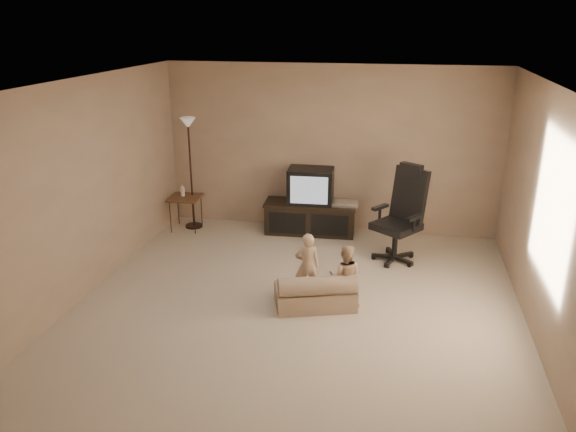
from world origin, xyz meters
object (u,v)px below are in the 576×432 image
object	(u,v)px
office_chair	(400,227)
side_table	(185,198)
toddler_left	(307,265)
child_sofa	(316,294)
toddler_right	(345,276)
floor_lamp	(189,149)
tv_stand	(311,207)

from	to	relation	value
office_chair	side_table	xyz separation A→B (m)	(-3.25, 0.52, 0.04)
toddler_left	side_table	bearing A→B (deg)	-53.02
office_chair	toddler_left	xyz separation A→B (m)	(-1.03, -1.31, -0.07)
child_sofa	toddler_right	size ratio (longest dim) A/B	1.33
toddler_left	toddler_right	world-z (taller)	toddler_left
floor_lamp	office_chair	bearing A→B (deg)	-11.15
tv_stand	side_table	bearing A→B (deg)	-176.23
floor_lamp	toddler_left	world-z (taller)	floor_lamp
toddler_right	child_sofa	bearing A→B (deg)	13.97
office_chair	tv_stand	bearing A→B (deg)	-173.63
office_chair	side_table	world-z (taller)	office_chair
tv_stand	child_sofa	size ratio (longest dim) A/B	1.43
child_sofa	toddler_left	world-z (taller)	toddler_left
child_sofa	toddler_left	xyz separation A→B (m)	(-0.14, 0.26, 0.22)
tv_stand	side_table	world-z (taller)	tv_stand
side_table	toddler_left	distance (m)	2.88
tv_stand	side_table	distance (m)	1.93
side_table	child_sofa	distance (m)	3.17
floor_lamp	child_sofa	xyz separation A→B (m)	(2.29, -2.19, -1.08)
floor_lamp	child_sofa	bearing A→B (deg)	-43.80
toddler_left	toddler_right	xyz separation A→B (m)	(0.46, -0.15, -0.02)
child_sofa	floor_lamp	bearing A→B (deg)	117.72
side_table	floor_lamp	world-z (taller)	floor_lamp
floor_lamp	side_table	bearing A→B (deg)	-127.13
side_table	floor_lamp	distance (m)	0.76
toddler_left	toddler_right	distance (m)	0.48
office_chair	toddler_right	distance (m)	1.58
office_chair	child_sofa	xyz separation A→B (m)	(-0.89, -1.57, -0.29)
office_chair	toddler_right	bearing A→B (deg)	-75.32
office_chair	side_table	size ratio (longest dim) A/B	1.85
tv_stand	floor_lamp	size ratio (longest dim) A/B	0.83
child_sofa	toddler_left	size ratio (longest dim) A/B	1.25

